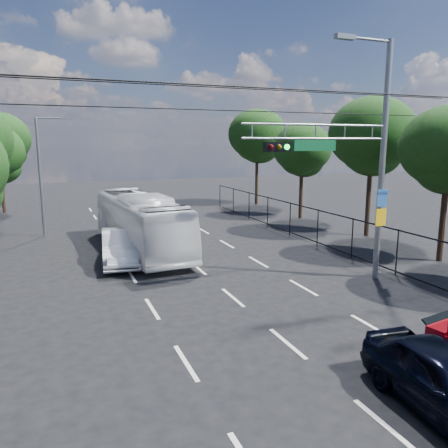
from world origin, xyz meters
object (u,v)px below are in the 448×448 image
navy_hatchback (448,382)px  white_van (121,247)px  signal_mast (358,152)px  white_bus (140,222)px

navy_hatchback → white_van: white_van is taller
signal_mast → navy_hatchback: 10.03m
signal_mast → white_bus: size_ratio=0.89×
signal_mast → white_van: (-8.37, 6.25, -4.46)m
white_van → navy_hatchback: bearing=-66.3°
navy_hatchback → white_bus: bearing=106.2°
white_bus → navy_hatchback: bearing=-83.5°
signal_mast → white_bus: bearing=129.6°
white_bus → white_van: (-1.36, -2.23, -0.70)m
white_van → white_bus: bearing=64.8°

